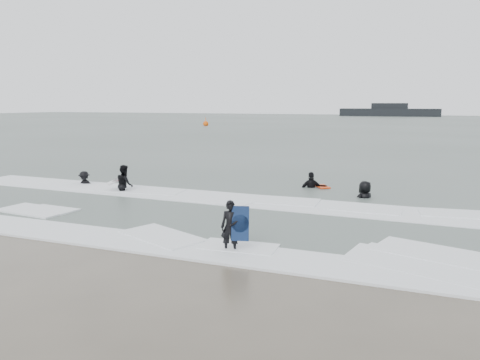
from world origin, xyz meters
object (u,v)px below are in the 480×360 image
at_px(surfer_right_near, 311,188).
at_px(vessel_horizon, 389,112).
at_px(surfer_right_far, 365,199).
at_px(buoy, 206,124).
at_px(surfer_breaker, 85,185).
at_px(surfer_centre, 231,252).
at_px(surfer_wading, 125,192).

distance_m(surfer_right_near, vessel_horizon, 133.71).
distance_m(surfer_right_far, buoy, 66.71).
height_order(surfer_breaker, surfer_right_far, surfer_right_far).
bearing_deg(surfer_right_near, surfer_centre, 68.42).
distance_m(buoy, vessel_horizon, 82.68).
height_order(surfer_centre, buoy, buoy).
bearing_deg(surfer_right_far, surfer_right_near, -83.40).
relative_size(surfer_breaker, surfer_right_near, 0.80).
bearing_deg(buoy, surfer_wading, -66.66).
relative_size(surfer_centre, buoy, 0.90).
xyz_separation_m(surfer_wading, buoy, (-25.42, 58.92, 0.42)).
xyz_separation_m(surfer_wading, surfer_right_near, (7.79, 4.27, 0.00)).
distance_m(surfer_breaker, surfer_right_far, 13.70).
xyz_separation_m(surfer_centre, surfer_right_near, (-0.34, 10.54, 0.00)).
relative_size(surfer_centre, surfer_right_near, 0.76).
xyz_separation_m(surfer_breaker, buoy, (-22.41, 58.17, 0.42)).
bearing_deg(buoy, surfer_centre, -62.77).
height_order(surfer_right_near, buoy, buoy).
bearing_deg(surfer_right_far, buoy, -111.75).
bearing_deg(surfer_breaker, surfer_right_near, 10.15).
xyz_separation_m(surfer_right_near, surfer_right_far, (2.75, -1.52, 0.00)).
relative_size(surfer_wading, surfer_right_near, 0.94).
relative_size(surfer_right_far, buoy, 1.17).
bearing_deg(vessel_horizon, buoy, -107.62).
distance_m(surfer_centre, surfer_right_near, 10.55).
xyz_separation_m(surfer_centre, surfer_wading, (-8.13, 6.27, 0.00)).
bearing_deg(surfer_centre, vessel_horizon, 79.71).
bearing_deg(surfer_wading, vessel_horizon, -47.40).
xyz_separation_m(surfer_centre, surfer_breaker, (-11.15, 7.03, 0.00)).
bearing_deg(surfer_right_far, surfer_centre, 20.68).
distance_m(surfer_breaker, vessel_horizon, 137.00).
distance_m(surfer_wading, surfer_breaker, 3.11).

